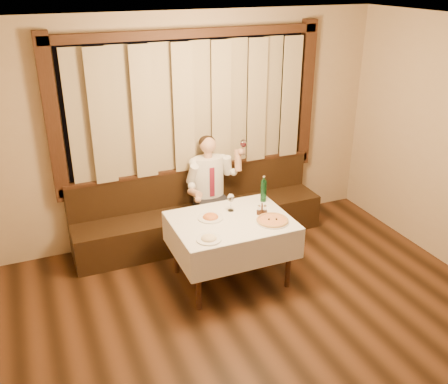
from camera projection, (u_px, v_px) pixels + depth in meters
name	position (u px, v px, depth m)	size (l,w,h in m)	color
room	(264.00, 180.00, 4.44)	(5.01, 6.01, 2.81)	black
banquette	(199.00, 217.00, 6.40)	(3.20, 0.61, 0.94)	black
dining_table	(231.00, 228.00, 5.40)	(1.27, 0.97, 0.76)	black
pizza	(272.00, 220.00, 5.31)	(0.36, 0.36, 0.04)	white
pasta_red	(210.00, 215.00, 5.37)	(0.28, 0.28, 0.09)	white
pasta_cream	(209.00, 237.00, 4.94)	(0.25, 0.25, 0.09)	white
green_bottle	(264.00, 191.00, 5.73)	(0.07, 0.07, 0.31)	#104D22
table_wine_glass	(231.00, 198.00, 5.49)	(0.08, 0.08, 0.21)	white
cruet_caddy	(262.00, 210.00, 5.47)	(0.13, 0.10, 0.12)	black
seated_man	(211.00, 182.00, 6.17)	(0.75, 0.56, 1.38)	black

